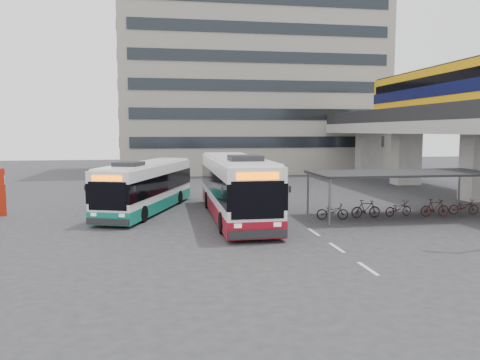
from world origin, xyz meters
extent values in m
plane|color=#28282B|center=(0.00, 0.00, 0.00)|extent=(120.00, 120.00, 0.00)
cube|color=gray|center=(17.00, 8.00, 2.30)|extent=(2.20, 1.60, 4.60)
cube|color=gray|center=(17.00, 18.00, 2.30)|extent=(2.20, 1.60, 4.60)
cube|color=gray|center=(17.00, 26.00, 2.30)|extent=(2.20, 1.60, 4.60)
cube|color=gray|center=(17.00, 12.00, 5.05)|extent=(8.00, 32.00, 0.90)
cube|color=black|center=(13.25, 12.00, 6.05)|extent=(0.35, 32.00, 1.10)
cube|color=orange|center=(17.00, 11.80, 7.60)|extent=(2.90, 20.00, 3.90)
cube|color=#090C34|center=(17.00, 11.80, 7.80)|extent=(2.98, 20.02, 0.90)
cube|color=black|center=(17.00, 11.80, 8.60)|extent=(2.96, 19.20, 0.70)
cube|color=black|center=(17.00, 11.80, 9.55)|extent=(2.70, 19.60, 0.25)
cylinder|color=#595B60|center=(3.70, 4.80, 1.20)|extent=(0.12, 0.12, 2.40)
cylinder|color=#595B60|center=(13.30, 4.80, 1.20)|extent=(0.12, 0.12, 2.40)
cylinder|color=#595B60|center=(3.70, 1.20, 1.20)|extent=(0.12, 0.12, 2.40)
cube|color=black|center=(8.50, 3.00, 2.48)|extent=(10.00, 4.00, 0.12)
imported|color=black|center=(4.50, 3.00, 0.45)|extent=(1.71, 0.60, 0.90)
imported|color=black|center=(6.50, 3.00, 0.50)|extent=(1.66, 0.47, 1.00)
imported|color=black|center=(8.50, 3.00, 0.45)|extent=(1.71, 0.60, 0.90)
imported|color=black|center=(10.50, 3.00, 0.50)|extent=(1.66, 0.47, 1.00)
imported|color=#350C0F|center=(12.50, 3.00, 0.45)|extent=(1.71, 0.60, 0.90)
cube|color=gray|center=(6.00, 36.00, 12.50)|extent=(30.00, 15.00, 25.00)
cube|color=beige|center=(2.50, -6.00, 0.01)|extent=(0.15, 1.60, 0.01)
cube|color=beige|center=(2.50, -3.00, 0.01)|extent=(0.15, 1.60, 0.01)
cube|color=beige|center=(2.50, 0.00, 0.01)|extent=(0.15, 1.60, 0.01)
cube|color=white|center=(-0.61, 4.31, 1.86)|extent=(2.62, 12.23, 2.80)
cube|color=maroon|center=(-0.61, 4.31, 0.56)|extent=(2.66, 12.27, 0.76)
cube|color=black|center=(-0.61, 4.31, 1.99)|extent=(2.68, 12.25, 1.17)
cube|color=#FF6100|center=(-0.60, -1.81, 2.90)|extent=(1.82, 0.08, 0.31)
cube|color=black|center=(-0.60, 1.25, 3.49)|extent=(1.56, 1.63, 0.29)
cylinder|color=black|center=(-1.82, 0.39, 0.51)|extent=(0.31, 1.02, 1.02)
cylinder|color=black|center=(0.61, 7.73, 0.51)|extent=(0.31, 1.02, 1.02)
cube|color=white|center=(-5.52, 7.34, 1.61)|extent=(5.59, 10.72, 2.42)
cube|color=#0C6F5B|center=(-5.52, 7.34, 0.48)|extent=(5.64, 10.77, 0.66)
cube|color=black|center=(-5.52, 7.34, 1.72)|extent=(5.65, 10.76, 1.01)
cube|color=#FF6100|center=(-7.25, 2.35, 2.51)|extent=(1.51, 0.59, 0.26)
cube|color=black|center=(-6.38, 4.85, 3.01)|extent=(1.74, 1.77, 0.25)
cylinder|color=black|center=(-7.61, 4.49, 0.44)|extent=(0.54, 0.92, 0.88)
cylinder|color=black|center=(-3.56, 9.80, 0.44)|extent=(0.54, 0.92, 0.88)
imported|color=black|center=(-1.75, -0.30, 0.81)|extent=(0.43, 0.62, 1.63)
cube|color=#9F1C09|center=(-13.65, 6.95, 1.36)|extent=(0.56, 0.24, 2.71)
camera|label=1|loc=(-4.48, -21.01, 4.80)|focal=35.00mm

